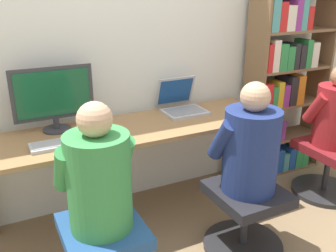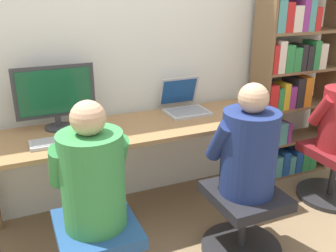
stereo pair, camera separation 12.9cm
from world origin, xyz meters
name	(u,v)px [view 1 (the left image)]	position (x,y,z in m)	size (l,w,h in m)	color
ground_plane	(154,238)	(0.00, 0.00, 0.00)	(14.00, 14.00, 0.00)	#846B4C
wall_back	(115,39)	(0.00, 0.65, 1.30)	(10.00, 0.05, 2.60)	silver
desk	(136,136)	(0.00, 0.29, 0.67)	(2.08, 0.59, 0.74)	olive
desktop_monitor	(54,98)	(-0.51, 0.47, 0.97)	(0.53, 0.19, 0.44)	#333338
laptop	(182,105)	(0.45, 0.45, 0.79)	(0.32, 0.33, 0.26)	#B7B7BC
keyboard	(64,143)	(-0.52, 0.19, 0.75)	(0.41, 0.15, 0.03)	#B2B2B7
computer_mouse_by_keyboard	(103,134)	(-0.26, 0.21, 0.76)	(0.07, 0.11, 0.04)	black
office_chair_right	(245,216)	(0.50, -0.36, 0.25)	(0.53, 0.53, 0.45)	#262628
person_at_monitor	(98,176)	(-0.45, -0.32, 0.75)	(0.41, 0.36, 0.70)	#388C47
person_at_laptop	(251,146)	(0.50, -0.35, 0.75)	(0.42, 0.36, 0.70)	navy
bookshelf	(283,89)	(1.46, 0.42, 0.81)	(0.78, 0.27, 1.64)	brown
office_chair_side	(327,166)	(1.56, -0.09, 0.25)	(0.53, 0.53, 0.45)	#262628
person_near_shelf	(336,112)	(1.56, -0.08, 0.73)	(0.40, 0.34, 0.65)	maroon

